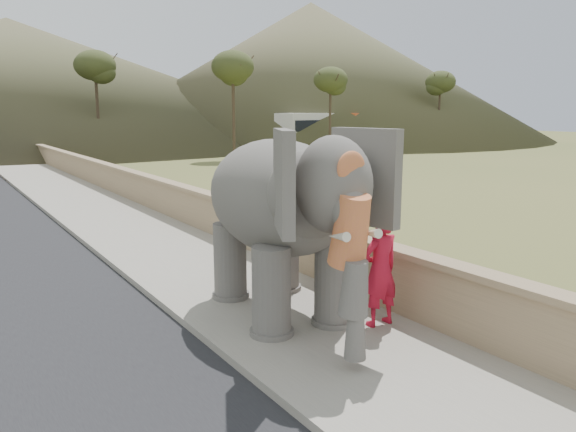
{
  "coord_description": "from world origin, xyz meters",
  "views": [
    {
      "loc": [
        -4.66,
        -5.74,
        3.4
      ],
      "look_at": [
        0.2,
        1.77,
        1.7
      ],
      "focal_mm": 35.0,
      "sensor_mm": 36.0,
      "label": 1
    }
  ],
  "objects": [
    {
      "name": "ground",
      "position": [
        0.0,
        0.0,
        0.0
      ],
      "size": [
        160.0,
        160.0,
        0.0
      ],
      "primitive_type": "plane",
      "color": "olive",
      "rests_on": "ground"
    },
    {
      "name": "trees",
      "position": [
        1.59,
        29.25,
        3.97
      ],
      "size": [
        48.34,
        42.53,
        8.97
      ],
      "color": "#473828",
      "rests_on": "ground"
    },
    {
      "name": "walkway",
      "position": [
        0.0,
        10.0,
        0.07
      ],
      "size": [
        3.0,
        120.0,
        0.15
      ],
      "primitive_type": "cube",
      "color": "#9E9687",
      "rests_on": "ground"
    },
    {
      "name": "distant_car",
      "position": [
        18.66,
        36.82,
        0.72
      ],
      "size": [
        4.5,
        2.58,
        1.44
      ],
      "primitive_type": "imported",
      "rotation": [
        0.0,
        0.0,
        1.35
      ],
      "color": "silver",
      "rests_on": "ground"
    },
    {
      "name": "bus_orange",
      "position": [
        31.14,
        33.98,
        1.55
      ],
      "size": [
        11.27,
        5.23,
        3.1
      ],
      "primitive_type": "cube",
      "rotation": [
        0.0,
        0.0,
        1.83
      ],
      "color": "#E15927",
      "rests_on": "ground"
    },
    {
      "name": "hill_far",
      "position": [
        5.0,
        70.0,
        7.0
      ],
      "size": [
        80.0,
        80.0,
        14.0
      ],
      "primitive_type": "cone",
      "color": "brown",
      "rests_on": "ground"
    },
    {
      "name": "elephant_and_man",
      "position": [
        0.02,
        1.73,
        1.62
      ],
      "size": [
        2.59,
        4.32,
        2.95
      ],
      "color": "slate",
      "rests_on": "ground"
    },
    {
      "name": "hill_right",
      "position": [
        36.0,
        52.0,
        8.0
      ],
      "size": [
        56.0,
        56.0,
        16.0
      ],
      "primitive_type": "cone",
      "color": "brown",
      "rests_on": "ground"
    },
    {
      "name": "cow",
      "position": [
        6.87,
        7.9,
        0.57
      ],
      "size": [
        1.46,
        1.22,
        1.13
      ],
      "primitive_type": "imported",
      "rotation": [
        0.0,
        0.0,
        1.02
      ],
      "color": "brown",
      "rests_on": "ground"
    },
    {
      "name": "parapet",
      "position": [
        1.65,
        10.0,
        0.55
      ],
      "size": [
        0.3,
        120.0,
        1.1
      ],
      "primitive_type": "cube",
      "color": "tan",
      "rests_on": "ground"
    },
    {
      "name": "bus_white",
      "position": [
        25.65,
        33.83,
        1.55
      ],
      "size": [
        11.19,
        3.54,
        3.1
      ],
      "primitive_type": "cube",
      "rotation": [
        0.0,
        0.0,
        1.67
      ],
      "color": "silver",
      "rests_on": "ground"
    }
  ]
}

